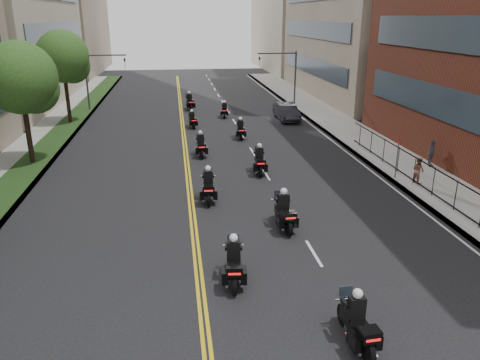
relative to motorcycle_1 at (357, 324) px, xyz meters
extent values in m
cube|color=gray|center=(9.18, 20.49, -0.61)|extent=(4.00, 90.00, 0.15)
cube|color=gray|center=(-14.82, 20.49, -0.61)|extent=(4.00, 90.00, 0.15)
cube|color=#1D3513|center=(-14.02, 20.49, -0.52)|extent=(2.00, 90.00, 0.04)
cube|color=#333F4C|center=(11.13, 12.49, 2.81)|extent=(0.12, 25.80, 1.80)
cube|color=#333F4C|center=(11.13, 43.49, 2.81)|extent=(0.12, 24.08, 1.80)
cube|color=#333F4C|center=(11.13, 43.49, 6.81)|extent=(0.12, 24.08, 1.80)
cube|color=#333F4C|center=(-16.77, 43.49, 2.81)|extent=(0.12, 24.08, 1.80)
cube|color=#333F4C|center=(-16.77, 43.49, 6.81)|extent=(0.12, 24.08, 1.80)
cube|color=black|center=(8.18, 7.49, 0.91)|extent=(0.05, 28.00, 0.05)
cube|color=black|center=(8.18, 7.49, -0.39)|extent=(0.05, 28.00, 0.05)
cylinder|color=black|center=(-14.02, 19.49, 1.87)|extent=(0.32, 0.32, 5.11)
sphere|color=#214A18|center=(-14.02, 19.49, 4.79)|extent=(4.40, 4.40, 4.40)
sphere|color=#214A18|center=(-13.42, 19.89, 4.06)|extent=(3.08, 3.08, 3.08)
cylinder|color=black|center=(-14.02, 31.49, 2.01)|extent=(0.32, 0.32, 5.39)
sphere|color=#214A18|center=(-14.02, 31.49, 5.09)|extent=(4.40, 4.40, 4.40)
sphere|color=#214A18|center=(-13.42, 31.89, 4.32)|extent=(3.08, 3.08, 3.08)
cylinder|color=#3F3F44|center=(7.68, 37.49, 2.11)|extent=(0.18, 0.18, 5.60)
cylinder|color=#3F3F44|center=(5.68, 37.49, 4.71)|extent=(4.00, 0.14, 0.14)
imported|color=black|center=(3.88, 37.49, 3.91)|extent=(0.16, 0.20, 1.00)
cylinder|color=#3F3F44|center=(-13.32, 37.49, 2.11)|extent=(0.18, 0.18, 5.60)
cylinder|color=#3F3F44|center=(-11.32, 37.49, 4.71)|extent=(4.00, 0.14, 0.14)
imported|color=black|center=(-9.52, 37.49, 3.91)|extent=(0.16, 0.20, 1.00)
cylinder|color=black|center=(0.04, -0.74, -0.34)|extent=(0.18, 0.71, 0.70)
cylinder|color=black|center=(-0.05, 0.91, -0.34)|extent=(0.18, 0.71, 0.70)
cube|color=black|center=(0.00, 0.08, -0.05)|extent=(0.51, 1.42, 0.41)
cube|color=silver|center=(-0.01, 0.14, -0.29)|extent=(0.43, 0.59, 0.31)
cube|color=black|center=(0.04, -0.74, 0.20)|extent=(0.56, 0.46, 0.33)
cube|color=red|center=(0.05, -0.96, 0.18)|extent=(0.42, 0.05, 0.07)
cube|color=black|center=(-0.01, 0.14, 0.47)|extent=(0.47, 0.32, 0.64)
sphere|color=silver|center=(-0.01, 0.15, 0.91)|extent=(0.30, 0.30, 0.30)
cylinder|color=black|center=(-3.14, 3.06, -0.32)|extent=(0.22, 0.74, 0.73)
cylinder|color=black|center=(-2.96, 4.77, -0.32)|extent=(0.22, 0.74, 0.73)
cube|color=black|center=(-3.05, 3.92, -0.02)|extent=(0.59, 1.49, 0.43)
cube|color=silver|center=(-3.05, 3.97, -0.27)|extent=(0.47, 0.63, 0.32)
cube|color=black|center=(-3.14, 3.06, 0.23)|extent=(0.60, 0.50, 0.34)
cube|color=red|center=(-3.16, 2.84, 0.21)|extent=(0.43, 0.08, 0.08)
cube|color=black|center=(-3.05, 3.97, 0.51)|extent=(0.50, 0.35, 0.67)
sphere|color=silver|center=(-3.04, 3.98, 0.96)|extent=(0.31, 0.31, 0.31)
cylinder|color=black|center=(-0.25, 7.18, -0.32)|extent=(0.19, 0.76, 0.75)
cylinder|color=black|center=(-0.33, 8.94, -0.32)|extent=(0.19, 0.76, 0.75)
cube|color=black|center=(-0.29, 8.06, -0.01)|extent=(0.53, 1.51, 0.44)
cube|color=silver|center=(-0.29, 8.11, -0.26)|extent=(0.44, 0.62, 0.33)
cube|color=black|center=(-0.25, 7.18, 0.26)|extent=(0.59, 0.49, 0.35)
cube|color=red|center=(-0.24, 6.94, 0.24)|extent=(0.44, 0.05, 0.08)
cube|color=black|center=(-0.29, 8.11, 0.54)|extent=(0.50, 0.33, 0.68)
sphere|color=silver|center=(-0.29, 8.12, 1.01)|extent=(0.32, 0.32, 0.32)
cylinder|color=black|center=(-3.41, 10.96, -0.32)|extent=(0.20, 0.75, 0.74)
cylinder|color=black|center=(-3.30, 12.70, -0.32)|extent=(0.20, 0.75, 0.74)
cube|color=black|center=(-3.35, 11.83, -0.01)|extent=(0.55, 1.50, 0.44)
cube|color=silver|center=(-3.35, 11.88, -0.26)|extent=(0.45, 0.63, 0.33)
cube|color=black|center=(-3.41, 10.96, 0.25)|extent=(0.60, 0.49, 0.35)
cube|color=red|center=(-3.42, 10.73, 0.23)|extent=(0.44, 0.06, 0.08)
cube|color=black|center=(-3.35, 11.88, 0.53)|extent=(0.50, 0.33, 0.68)
sphere|color=silver|center=(-3.35, 11.90, 0.99)|extent=(0.32, 0.32, 0.32)
cylinder|color=black|center=(-0.05, 14.99, -0.32)|extent=(0.21, 0.75, 0.73)
cylinder|color=black|center=(0.10, 16.72, -0.32)|extent=(0.21, 0.75, 0.73)
cube|color=black|center=(0.02, 15.85, -0.02)|extent=(0.58, 1.49, 0.43)
cube|color=silver|center=(0.03, 15.91, -0.27)|extent=(0.46, 0.63, 0.32)
cube|color=black|center=(-0.05, 14.99, 0.24)|extent=(0.60, 0.50, 0.35)
cube|color=red|center=(-0.07, 14.77, 0.22)|extent=(0.43, 0.07, 0.08)
cube|color=black|center=(0.03, 15.91, 0.52)|extent=(0.50, 0.34, 0.67)
sphere|color=silver|center=(0.03, 15.92, 0.97)|extent=(0.31, 0.31, 0.31)
cylinder|color=black|center=(-3.23, 19.20, -0.34)|extent=(0.16, 0.71, 0.70)
cylinder|color=black|center=(-3.28, 20.85, -0.34)|extent=(0.16, 0.71, 0.70)
cube|color=black|center=(-3.25, 20.03, -0.05)|extent=(0.47, 1.40, 0.41)
cube|color=silver|center=(-3.26, 20.08, -0.29)|extent=(0.41, 0.58, 0.31)
cube|color=black|center=(-3.23, 19.20, 0.20)|extent=(0.55, 0.45, 0.33)
cube|color=red|center=(-3.22, 18.99, 0.18)|extent=(0.41, 0.04, 0.07)
cube|color=black|center=(-3.26, 20.08, 0.47)|extent=(0.46, 0.30, 0.64)
sphere|color=silver|center=(-3.26, 20.09, 0.90)|extent=(0.30, 0.30, 0.30)
cylinder|color=black|center=(0.03, 23.66, -0.35)|extent=(0.18, 0.68, 0.67)
cylinder|color=black|center=(0.12, 25.23, -0.35)|extent=(0.18, 0.68, 0.67)
cube|color=black|center=(0.08, 24.45, -0.08)|extent=(0.49, 1.35, 0.39)
cube|color=silver|center=(0.08, 24.50, -0.30)|extent=(0.41, 0.56, 0.30)
cube|color=black|center=(0.03, 23.66, 0.16)|extent=(0.54, 0.44, 0.32)
cube|color=red|center=(0.02, 23.45, 0.14)|extent=(0.40, 0.05, 0.07)
cube|color=black|center=(0.08, 24.50, 0.42)|extent=(0.45, 0.30, 0.61)
sphere|color=silver|center=(0.08, 24.51, 0.83)|extent=(0.29, 0.29, 0.29)
cylinder|color=black|center=(-3.37, 27.98, -0.38)|extent=(0.21, 0.64, 0.63)
cylinder|color=black|center=(-3.57, 29.43, -0.38)|extent=(0.21, 0.64, 0.63)
cube|color=black|center=(-3.47, 28.71, -0.12)|extent=(0.55, 1.28, 0.37)
cube|color=silver|center=(-3.48, 28.75, -0.33)|extent=(0.41, 0.55, 0.28)
cube|color=black|center=(-3.37, 27.98, 0.10)|extent=(0.53, 0.45, 0.29)
cube|color=red|center=(-3.35, 27.79, 0.08)|extent=(0.37, 0.08, 0.06)
cube|color=black|center=(-3.48, 28.75, 0.34)|extent=(0.44, 0.31, 0.57)
sphere|color=silver|center=(-3.48, 28.76, 0.73)|extent=(0.27, 0.27, 0.27)
cylinder|color=black|center=(-0.37, 31.84, -0.37)|extent=(0.21, 0.65, 0.64)
cylinder|color=black|center=(-0.19, 33.34, -0.37)|extent=(0.21, 0.65, 0.64)
cube|color=black|center=(-0.28, 32.59, -0.11)|extent=(0.54, 1.31, 0.38)
cube|color=silver|center=(-0.27, 32.64, -0.32)|extent=(0.42, 0.56, 0.28)
cube|color=black|center=(-0.37, 31.84, 0.12)|extent=(0.53, 0.45, 0.30)
cube|color=red|center=(-0.39, 31.65, 0.10)|extent=(0.38, 0.07, 0.07)
cube|color=black|center=(-0.27, 32.64, 0.36)|extent=(0.44, 0.31, 0.58)
sphere|color=silver|center=(-0.27, 32.65, 0.76)|extent=(0.27, 0.27, 0.27)
cylinder|color=black|center=(-3.26, 35.88, -0.31)|extent=(0.26, 0.77, 0.76)
cylinder|color=black|center=(-3.50, 37.65, -0.31)|extent=(0.26, 0.77, 0.76)
cube|color=black|center=(-3.38, 36.76, 0.00)|extent=(0.67, 1.55, 0.45)
cube|color=silver|center=(-3.39, 36.82, -0.26)|extent=(0.50, 0.66, 0.33)
cube|color=black|center=(-3.26, 35.88, 0.27)|extent=(0.64, 0.54, 0.36)
cube|color=red|center=(-3.23, 35.65, 0.25)|extent=(0.45, 0.09, 0.08)
cube|color=black|center=(-3.39, 36.82, 0.56)|extent=(0.53, 0.38, 0.69)
sphere|color=silver|center=(-3.39, 36.83, 1.02)|extent=(0.32, 0.32, 0.32)
imported|color=black|center=(5.18, 30.53, 0.08)|extent=(1.66, 4.68, 1.54)
imported|color=#915D4F|center=(8.38, 12.44, 0.19)|extent=(0.69, 0.81, 1.46)
imported|color=#48464F|center=(10.68, 15.19, 0.29)|extent=(0.66, 1.05, 1.66)
camera|label=1|loc=(-4.86, -10.61, 8.27)|focal=35.00mm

